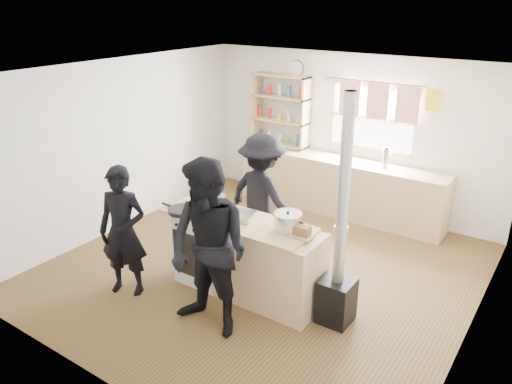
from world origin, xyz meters
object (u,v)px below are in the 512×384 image
stockpot_counter (288,222)px  person_far (262,196)px  cooking_island (247,258)px  stockpot_stove (216,203)px  person_near_right (209,250)px  skillet_greens (182,210)px  flue_heater (338,268)px  roast_tray (240,215)px  bread_board (300,231)px  thermos (386,158)px  person_near_left (123,232)px

stockpot_counter → person_far: (-0.90, 0.85, -0.19)m
cooking_island → stockpot_counter: 0.76m
cooking_island → person_far: 1.07m
stockpot_stove → person_near_right: (0.58, -0.85, -0.08)m
skillet_greens → stockpot_counter: stockpot_counter is taller
stockpot_stove → flue_heater: size_ratio=0.10×
roast_tray → bread_board: 0.79m
flue_heater → skillet_greens: bearing=-170.9°
thermos → stockpot_counter: thermos is taller
skillet_greens → person_near_left: person_near_left is taller
thermos → stockpot_stove: size_ratio=1.21×
roast_tray → stockpot_counter: size_ratio=1.26×
thermos → skillet_greens: size_ratio=0.81×
skillet_greens → stockpot_stove: stockpot_stove is taller
flue_heater → person_near_left: flue_heater is taller
stockpot_stove → stockpot_counter: stockpot_counter is taller
thermos → cooking_island: bearing=-101.8°
cooking_island → person_far: (-0.40, 0.91, 0.37)m
thermos → person_near_right: (-0.49, -3.55, -0.11)m
skillet_greens → bread_board: size_ratio=1.28×
thermos → person_far: 2.11m
stockpot_stove → cooking_island: bearing=-8.5°
stockpot_stove → person_near_left: size_ratio=0.16×
skillet_greens → person_near_right: size_ratio=0.20×
skillet_greens → roast_tray: (0.65, 0.24, 0.01)m
cooking_island → person_near_right: (0.09, -0.78, 0.47)m
person_far → person_near_right: bearing=114.8°
roast_tray → person_far: bearing=107.4°
person_near_right → person_near_left: bearing=-178.1°
flue_heater → stockpot_stove: bearing=-179.6°
person_far → roast_tray: bearing=116.2°
skillet_greens → thermos: bearing=65.7°
stockpot_stove → person_far: size_ratio=0.15×
skillet_greens → person_far: 1.20m
stockpot_stove → person_near_right: 1.03m
flue_heater → stockpot_counter: bearing=-178.0°
cooking_island → person_near_right: person_near_right is taller
flue_heater → person_far: 1.73m
stockpot_counter → stockpot_stove: bearing=179.4°
stockpot_stove → person_near_left: 1.12m
cooking_island → person_far: bearing=113.4°
stockpot_counter → bread_board: size_ratio=1.08×
skillet_greens → person_near_left: bearing=-127.9°
thermos → roast_tray: size_ratio=0.76×
stockpot_stove → skillet_greens: bearing=-133.1°
stockpot_stove → stockpot_counter: (1.00, -0.01, 0.01)m
cooking_island → person_near_right: bearing=-83.7°
cooking_island → roast_tray: size_ratio=5.05×
stockpot_stove → bread_board: size_ratio=0.86×
stockpot_counter → person_near_right: person_near_right is taller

